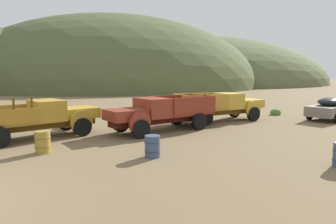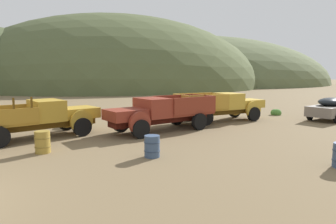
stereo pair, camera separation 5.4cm
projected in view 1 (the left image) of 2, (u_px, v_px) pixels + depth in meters
hill_distant at (114, 86)px, 77.72m from camera, size 71.62×72.27×34.00m
hill_far_right at (196, 83)px, 98.79m from camera, size 80.18×76.68×29.11m
truck_mustard at (45, 117)px, 15.36m from camera, size 6.62×3.49×2.16m
truck_rust_red at (155, 114)px, 16.73m from camera, size 6.67×3.12×1.91m
truck_faded_yellow at (226, 106)px, 20.67m from camera, size 6.40×2.35×1.91m
car_primer_gray at (333, 108)px, 21.27m from camera, size 5.12×2.66×1.57m
oil_drum_spare at (43, 142)px, 12.30m from camera, size 0.64×0.64×0.91m
oil_drum_by_truck at (152, 146)px, 11.70m from camera, size 0.64×0.64×0.85m
bush_back_edge at (76, 122)px, 18.52m from camera, size 1.67×1.50×1.03m
bush_near_barrel at (276, 113)px, 23.56m from camera, size 0.79×0.74×0.59m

